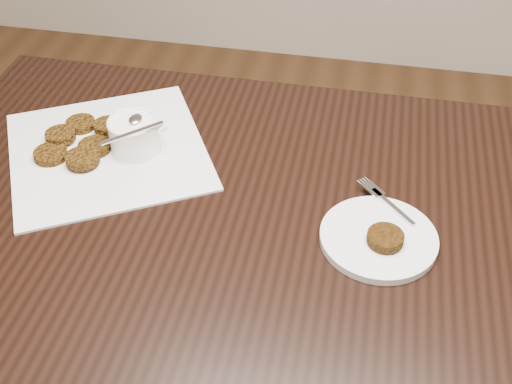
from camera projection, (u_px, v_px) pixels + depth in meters
table at (280, 367)px, 1.25m from camera, size 1.34×0.86×0.75m
napkin at (108, 151)px, 1.15m from camera, size 0.46×0.46×0.00m
sauce_ramekin at (132, 120)px, 1.11m from camera, size 0.15×0.15×0.12m
patty_cluster at (80, 141)px, 1.16m from camera, size 0.24×0.24×0.02m
plate_with_patty at (379, 235)px, 0.98m from camera, size 0.26×0.26×0.03m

